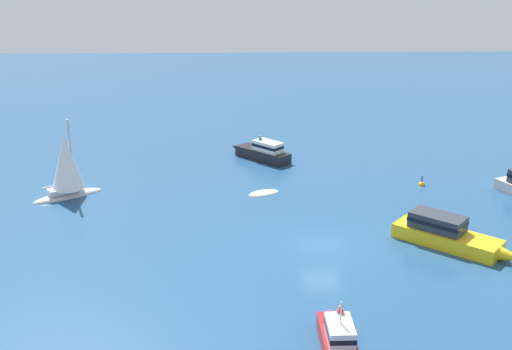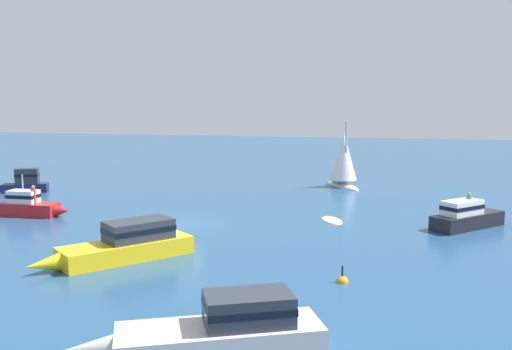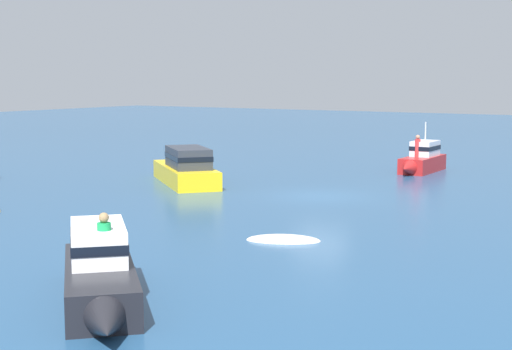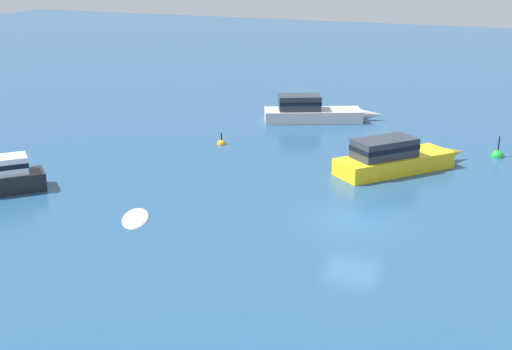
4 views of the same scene
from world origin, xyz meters
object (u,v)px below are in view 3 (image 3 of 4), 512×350
Objects in this scene: launch at (422,159)px; mooring_buoy at (170,167)px; tender at (283,241)px; motor_cruiser_1 at (100,273)px; powerboat at (185,168)px.

mooring_buoy is (5.87, -13.28, -0.69)m from launch.
motor_cruiser_1 is (8.35, -0.15, 0.72)m from tender.
motor_cruiser_1 reaches higher than tender.
motor_cruiser_1 reaches higher than mooring_buoy.
launch reaches higher than powerboat.
tender is at bearing 48.39° from mooring_buoy.
motor_cruiser_1 is at bearing 162.40° from powerboat.
powerboat is at bearing 166.19° from motor_cruiser_1.
tender is 20.21m from launch.
motor_cruiser_1 reaches higher than powerboat.
mooring_buoy is (-22.50, -15.78, -0.71)m from motor_cruiser_1.
powerboat is at bearing 44.75° from mooring_buoy.
powerboat is 1.43× the size of launch.
mooring_buoy is at bearing 113.82° from tender.
powerboat is (-9.21, -11.04, 0.76)m from tender.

